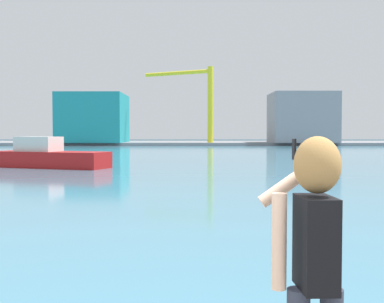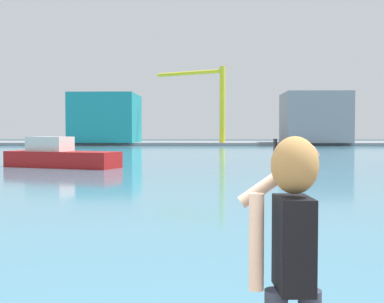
% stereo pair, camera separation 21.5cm
% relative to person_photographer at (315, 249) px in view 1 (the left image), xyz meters
% --- Properties ---
extents(ground_plane, '(220.00, 220.00, 0.00)m').
position_rel_person_photographer_xyz_m(ground_plane, '(-0.56, 49.55, -1.74)').
color(ground_plane, '#334751').
extents(harbor_water, '(140.00, 100.00, 0.02)m').
position_rel_person_photographer_xyz_m(harbor_water, '(-0.56, 51.55, -1.73)').
color(harbor_water, teal).
rests_on(harbor_water, ground_plane).
extents(far_shore_dock, '(140.00, 20.00, 0.54)m').
position_rel_person_photographer_xyz_m(far_shore_dock, '(-0.56, 91.55, -1.47)').
color(far_shore_dock, gray).
rests_on(far_shore_dock, ground_plane).
extents(person_photographer, '(0.53, 0.55, 1.74)m').
position_rel_person_photographer_xyz_m(person_photographer, '(0.00, 0.00, 0.00)').
color(person_photographer, '#2D3342').
rests_on(person_photographer, quay_promenade).
extents(boat_moored, '(8.39, 4.95, 2.10)m').
position_rel_person_photographer_xyz_m(boat_moored, '(-10.49, 30.09, -0.97)').
color(boat_moored, '#B21919').
rests_on(boat_moored, harbor_water).
extents(warehouse_left, '(11.57, 13.06, 8.89)m').
position_rel_person_photographer_xyz_m(warehouse_left, '(-18.98, 87.23, 3.25)').
color(warehouse_left, teal).
rests_on(warehouse_left, far_shore_dock).
extents(warehouse_right, '(11.32, 10.31, 8.99)m').
position_rel_person_photographer_xyz_m(warehouse_right, '(19.35, 85.65, 3.29)').
color(warehouse_right, gray).
rests_on(warehouse_right, far_shore_dock).
extents(port_crane, '(12.65, 7.05, 13.54)m').
position_rel_person_photographer_xyz_m(port_crane, '(0.58, 84.79, 7.53)').
color(port_crane, yellow).
rests_on(port_crane, far_shore_dock).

